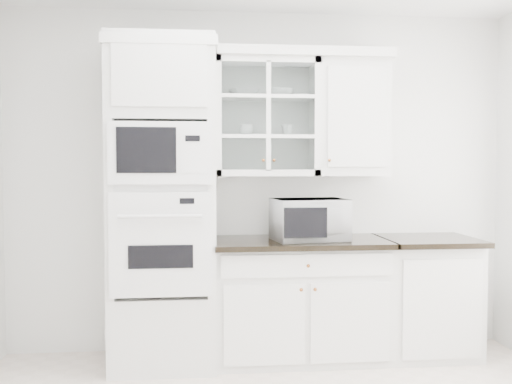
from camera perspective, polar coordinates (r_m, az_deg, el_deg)
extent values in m
cube|color=white|center=(4.59, 0.40, 1.04)|extent=(4.00, 0.02, 2.70)
cube|color=white|center=(4.27, -9.22, -1.14)|extent=(0.76, 0.65, 2.40)
cube|color=white|center=(3.96, -9.50, -5.23)|extent=(0.70, 0.03, 0.72)
cube|color=black|center=(3.95, -9.51, -6.41)|extent=(0.44, 0.01, 0.16)
cube|color=white|center=(3.92, -9.57, 3.85)|extent=(0.70, 0.03, 0.43)
cube|color=black|center=(3.91, -10.91, 4.14)|extent=(0.40, 0.01, 0.31)
cube|color=white|center=(4.47, 4.43, -10.82)|extent=(1.30, 0.60, 0.88)
cube|color=black|center=(4.35, 4.54, -5.02)|extent=(1.32, 0.67, 0.04)
cube|color=white|center=(4.74, 16.62, -10.13)|extent=(0.70, 0.60, 0.88)
cube|color=black|center=(4.63, 16.86, -4.65)|extent=(0.72, 0.67, 0.04)
cube|color=white|center=(4.45, 1.00, 7.43)|extent=(0.80, 0.33, 0.90)
cube|color=white|center=(4.44, 1.00, 5.50)|extent=(0.74, 0.29, 0.02)
cube|color=white|center=(4.47, 1.00, 9.35)|extent=(0.74, 0.29, 0.02)
cube|color=white|center=(4.58, 9.49, 7.26)|extent=(0.55, 0.33, 0.90)
cube|color=white|center=(4.48, -0.33, 13.66)|extent=(2.14, 0.38, 0.07)
imported|color=white|center=(4.32, 5.30, -2.73)|extent=(0.60, 0.52, 0.31)
imported|color=white|center=(4.47, -1.23, 9.83)|extent=(0.27, 0.27, 0.06)
imported|color=white|center=(4.50, 2.41, 9.84)|extent=(0.25, 0.25, 0.07)
imported|color=white|center=(4.44, -0.95, 6.20)|extent=(0.14, 0.14, 0.09)
imported|color=white|center=(4.45, 3.13, 6.20)|extent=(0.10, 0.10, 0.09)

